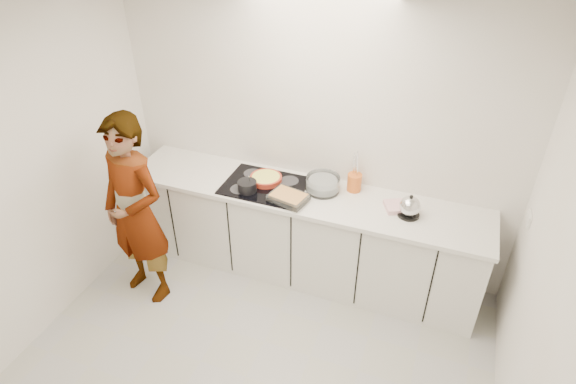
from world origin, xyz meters
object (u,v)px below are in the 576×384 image
at_px(baking_dish, 288,197).
at_px(cook, 135,213).
at_px(tart_dish, 266,178).
at_px(mixing_bowl, 323,184).
at_px(utensil_crock, 354,182).
at_px(hob, 265,185).
at_px(kettle, 410,207).
at_px(saucepan, 247,186).

distance_m(baking_dish, cook, 1.29).
bearing_deg(tart_dish, cook, -137.94).
relative_size(mixing_bowl, utensil_crock, 2.19).
bearing_deg(tart_dish, mixing_bowl, 5.51).
height_order(tart_dish, mixing_bowl, mixing_bowl).
bearing_deg(utensil_crock, baking_dish, -141.69).
distance_m(hob, mixing_bowl, 0.52).
xyz_separation_m(hob, kettle, (1.27, 0.01, 0.08)).
bearing_deg(saucepan, baking_dish, -1.82).
distance_m(saucepan, utensil_crock, 0.94).
distance_m(baking_dish, utensil_crock, 0.60).
bearing_deg(hob, kettle, 0.40).
distance_m(hob, saucepan, 0.18).
distance_m(baking_dish, mixing_bowl, 0.35).
xyz_separation_m(tart_dish, utensil_crock, (0.77, 0.16, 0.04)).
bearing_deg(hob, cook, -140.95).
distance_m(mixing_bowl, utensil_crock, 0.28).
bearing_deg(cook, hob, 49.90).
height_order(tart_dish, cook, cook).
relative_size(tart_dish, mixing_bowl, 1.09).
distance_m(hob, baking_dish, 0.32).
xyz_separation_m(mixing_bowl, utensil_crock, (0.25, 0.11, 0.02)).
bearing_deg(kettle, cook, -161.45).
distance_m(hob, cook, 1.13).
relative_size(baking_dish, mixing_bowl, 1.01).
distance_m(utensil_crock, cook, 1.88).
bearing_deg(saucepan, mixing_bowl, 22.74).
relative_size(mixing_bowl, cook, 0.20).
distance_m(tart_dish, kettle, 1.29).
bearing_deg(mixing_bowl, tart_dish, -174.49).
xyz_separation_m(saucepan, mixing_bowl, (0.61, 0.26, 0.00)).
bearing_deg(mixing_bowl, utensil_crock, 22.84).
xyz_separation_m(baking_dish, mixing_bowl, (0.22, 0.27, 0.02)).
bearing_deg(tart_dish, kettle, -2.51).
xyz_separation_m(baking_dish, kettle, (0.98, 0.16, 0.04)).
bearing_deg(tart_dish, utensil_crock, 11.47).
height_order(hob, tart_dish, tart_dish).
bearing_deg(mixing_bowl, cook, -149.09).
relative_size(baking_dish, cook, 0.20).
relative_size(mixing_bowl, kettle, 1.64).
height_order(kettle, utensil_crock, kettle).
distance_m(tart_dish, mixing_bowl, 0.52).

